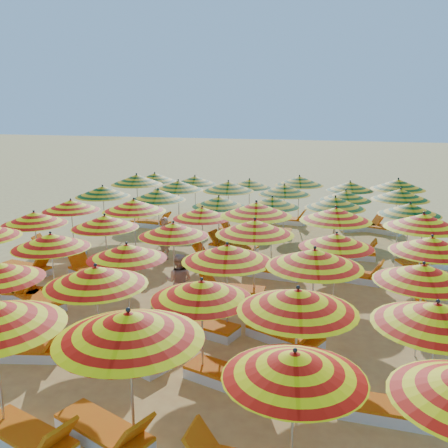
{
  "coord_description": "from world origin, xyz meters",
  "views": [
    {
      "loc": [
        3.99,
        -13.31,
        5.06
      ],
      "look_at": [
        0.0,
        0.5,
        1.6
      ],
      "focal_mm": 40.0,
      "sensor_mm": 36.0,
      "label": 1
    }
  ],
  "objects": [
    {
      "name": "umbrella_45",
      "position": [
        1.25,
        7.64,
        1.91
      ],
      "size": [
        2.62,
        2.62,
        2.17
      ],
      "color": "silver",
      "rests_on": "ground"
    },
    {
      "name": "umbrella_25",
      "position": [
        -3.12,
        0.91,
        1.91
      ],
      "size": [
        2.35,
        2.35,
        2.17
      ],
      "color": "silver",
      "rests_on": "ground"
    },
    {
      "name": "umbrella_31",
      "position": [
        -3.22,
        3.06,
        1.88
      ],
      "size": [
        2.43,
        2.43,
        2.13
      ],
      "color": "silver",
      "rests_on": "ground"
    },
    {
      "name": "umbrella_39",
      "position": [
        0.97,
        5.46,
        1.88
      ],
      "size": [
        2.1,
        2.1,
        2.13
      ],
      "color": "silver",
      "rests_on": "ground"
    },
    {
      "name": "umbrella_35",
      "position": [
        5.35,
        3.12,
        1.84
      ],
      "size": [
        2.32,
        2.32,
        2.09
      ],
      "color": "silver",
      "rests_on": "ground"
    },
    {
      "name": "umbrella_23",
      "position": [
        5.56,
        -1.06,
        1.83
      ],
      "size": [
        2.37,
        2.37,
        2.08
      ],
      "color": "silver",
      "rests_on": "ground"
    },
    {
      "name": "umbrella_11",
      "position": [
        5.18,
        -5.43,
        1.86
      ],
      "size": [
        2.24,
        2.24,
        2.12
      ],
      "color": "silver",
      "rests_on": "ground"
    },
    {
      "name": "umbrella_10",
      "position": [
        3.02,
        -5.54,
        1.9
      ],
      "size": [
        2.04,
        2.04,
        2.16
      ],
      "color": "silver",
      "rests_on": "ground"
    },
    {
      "name": "umbrella_29",
      "position": [
        5.55,
        0.93,
        1.96
      ],
      "size": [
        2.63,
        2.63,
        2.23
      ],
      "color": "silver",
      "rests_on": "ground"
    },
    {
      "name": "umbrella_41",
      "position": [
        5.18,
        5.39,
        1.91
      ],
      "size": [
        2.59,
        2.59,
        2.17
      ],
      "color": "silver",
      "rests_on": "ground"
    },
    {
      "name": "lounger_6",
      "position": [
        -2.54,
        -5.5,
        0.15
      ],
      "size": [
        1.82,
        0.98,
        0.69
      ],
      "rotation": [
        0.0,
        0.0,
        0.24
      ],
      "color": "white",
      "rests_on": "ground"
    },
    {
      "name": "ground",
      "position": [
        0.0,
        0.0,
        0.0
      ],
      "size": [
        120.0,
        120.0,
        0.0
      ],
      "primitive_type": "plane",
      "color": "#EBC768",
      "rests_on": "ground"
    },
    {
      "name": "lounger_25",
      "position": [
        5.95,
        2.92,
        0.15
      ],
      "size": [
        1.82,
        1.22,
        0.69
      ],
      "rotation": [
        0.0,
        0.0,
        0.41
      ],
      "color": "white",
      "rests_on": "ground"
    },
    {
      "name": "lounger_19",
      "position": [
        -0.42,
        1.39,
        0.15
      ],
      "size": [
        1.75,
        0.65,
        0.69
      ],
      "rotation": [
        0.0,
        0.0,
        3.1
      ],
      "color": "white",
      "rests_on": "ground"
    },
    {
      "name": "lounger_28",
      "position": [
        0.38,
        5.57,
        0.15
      ],
      "size": [
        1.78,
        0.76,
        0.69
      ],
      "rotation": [
        0.0,
        0.0,
        3.25
      ],
      "color": "white",
      "rests_on": "ground"
    },
    {
      "name": "lounger_30",
      "position": [
        3.93,
        7.41,
        0.15
      ],
      "size": [
        1.82,
        1.21,
        0.69
      ],
      "rotation": [
        0.0,
        0.0,
        0.4
      ],
      "color": "white",
      "rests_on": "ground"
    },
    {
      "name": "umbrella_14",
      "position": [
        -1.26,
        -3.29,
        1.73
      ],
      "size": [
        2.07,
        2.07,
        1.97
      ],
      "color": "silver",
      "rests_on": "ground"
    },
    {
      "name": "lounger_10",
      "position": [
        -4.95,
        -2.87,
        0.15
      ],
      "size": [
        1.81,
        0.88,
        0.69
      ],
      "rotation": [
        0.0,
        0.0,
        0.18
      ],
      "color": "white",
      "rests_on": "ground"
    },
    {
      "name": "beachgoer_a",
      "position": [
        -2.37,
        1.53,
        0.71
      ],
      "size": [
        0.61,
        0.52,
        1.43
      ],
      "primitive_type": "imported",
      "rotation": [
        0.0,
        0.0,
        5.86
      ],
      "color": "tan",
      "rests_on": "ground"
    },
    {
      "name": "umbrella_37",
      "position": [
        -3.28,
        5.23,
        1.88
      ],
      "size": [
        2.44,
        2.44,
        2.14
      ],
      "color": "silver",
      "rests_on": "ground"
    },
    {
      "name": "umbrella_18",
      "position": [
        -5.37,
        -1.1,
        1.79
      ],
      "size": [
        2.17,
        2.17,
        2.03
      ],
      "color": "silver",
      "rests_on": "ground"
    },
    {
      "name": "umbrella_13",
      "position": [
        -3.39,
        -3.14,
        1.79
      ],
      "size": [
        2.29,
        2.29,
        2.03
      ],
      "color": "silver",
      "rests_on": "ground"
    },
    {
      "name": "lounger_11",
      "position": [
        -3.98,
        -3.1,
        0.15
      ],
      "size": [
        1.82,
        1.2,
        0.69
      ],
      "rotation": [
        0.0,
        0.0,
        2.75
      ],
      "color": "white",
      "rests_on": "ground"
    },
    {
      "name": "lounger_9",
      "position": [
        4.68,
        -5.56,
        0.15
      ],
      "size": [
        1.74,
        0.6,
        0.69
      ],
      "rotation": [
        0.0,
        0.0,
        -0.01
      ],
      "color": "white",
      "rests_on": "ground"
    },
    {
      "name": "umbrella_47",
      "position": [
        5.18,
        7.33,
        1.98
      ],
      "size": [
        2.43,
        2.43,
        2.25
      ],
      "color": "silver",
      "rests_on": "ground"
    },
    {
      "name": "beachgoer_b",
      "position": [
        -0.38,
        -2.23,
        0.72
      ],
      "size": [
        0.74,
        0.6,
        1.45
      ],
      "primitive_type": "imported",
      "rotation": [
        0.0,
        0.0,
        3.22
      ],
      "color": "tan",
      "rests_on": "ground"
    },
    {
      "name": "umbrella_43",
      "position": [
        -3.35,
        7.43,
        1.78
      ],
      "size": [
        1.99,
        1.99,
        2.02
      ],
      "color": "silver",
      "rests_on": "ground"
    },
    {
      "name": "lounger_15",
      "position": [
        -3.72,
        -0.86,
        0.15
      ],
      "size": [
        1.82,
        1.25,
        0.69
      ],
      "rotation": [
        0.0,
        0.0,
        2.71
      ],
      "color": "white",
      "rests_on": "ground"
    },
    {
      "name": "umbrella_26",
      "position": [
        -0.93,
        1.23,
        1.73
      ],
      "size": [
        2.2,
        2.2,
        1.96
      ],
      "color": "silver",
      "rests_on": "ground"
    },
    {
      "name": "lounger_20",
      "position": [
        1.37,
        0.79,
        0.15
      ],
      "size": [
        1.78,
        0.75,
        0.69
      ],
      "rotation": [
        0.0,
        0.0,
        3.04
      ],
      "color": "white",
      "rests_on": "ground"
    },
    {
      "name": "lounger_8",
      "position": [
        1.82,
        -5.32,
        0.15
      ],
      "size": [
        1.83,
        1.04,
        0.69
      ],
      "rotation": [
        0.0,
        0.0,
        -0.28
      ],
      "color": "white",
      "rests_on": "ground"
    },
    {
      "name": "lounger_2",
      "position": [
        -0.65,
        -7.84,
        0.15
      ],
      "size": [
        1.83,
        1.07,
        0.69
      ],
      "rotation": [
        0.0,
        0.0,
        -0.3
      ],
      "color": "white",
      "rests_on": "ground"
    },
    {
      "name": "umbrella_32",
      "position": [
        -0.91,
        3.0,
        1.76
      ],
      "size": [
        2.12,
        2.12,
        2.0
      ],
      "color": "silver",
      "rests_on": "ground"
    },
    {
      "name": "umbrella_9",
      "position": [
        1.22,
        -5.2,
        1.76
      ],
      "size": [
        2.38,
        2.38,
        2.0
      ],
      "color": "silver",
      "rests_on": "ground"
    },
    {
      "name": "umbrella_30",
      "position": [
        -5.44,
        3.04,
        1.9
      ],
      "size": [
        2.14,
        2.14,
        2.16
      ],
      "color": "silver",
      "rests_on": "ground"
    },
    {
      "name": "lounger_16",
      "position": [
        0.66,
        -1.08,
        0.15
      ],
      "size": [
        1.76,
        0.66,
        0.69
      ],
      "rotation": [
        0.0,
        0.0,
        3.19
      ],
      "color": "white",
      "rests_on": "ground"
    },
    {
      "name": "umbrella_4",
      "position": [
        3.25,
        -7.46,
        1.78
      ],
      "size": [
        2.01,
        2.01,
        2.03
      ],
      "color": "silver",
      "rests_on": "ground"
    },
    {
      "name": "umbrella_33",
      "position": [
        0.89,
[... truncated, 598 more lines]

